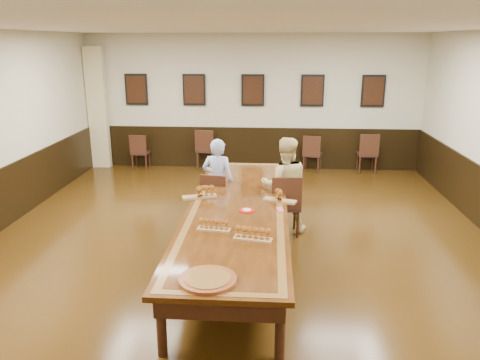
# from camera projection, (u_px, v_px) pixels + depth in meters

# --- Properties ---
(floor) EXTENTS (8.00, 10.00, 0.02)m
(floor) POSITION_uv_depth(u_px,v_px,m) (238.00, 256.00, 6.85)
(floor) COLOR black
(floor) RESTS_ON ground
(ceiling) EXTENTS (8.00, 10.00, 0.02)m
(ceiling) POSITION_uv_depth(u_px,v_px,m) (237.00, 25.00, 5.94)
(ceiling) COLOR white
(ceiling) RESTS_ON floor
(wall_back) EXTENTS (8.00, 0.02, 3.20)m
(wall_back) POSITION_uv_depth(u_px,v_px,m) (253.00, 103.00, 11.19)
(wall_back) COLOR beige
(wall_back) RESTS_ON floor
(chair_man) EXTENTS (0.51, 0.54, 0.92)m
(chair_man) POSITION_uv_depth(u_px,v_px,m) (217.00, 199.00, 7.88)
(chair_man) COLOR black
(chair_man) RESTS_ON floor
(chair_woman) EXTENTS (0.51, 0.55, 1.00)m
(chair_woman) POSITION_uv_depth(u_px,v_px,m) (285.00, 204.00, 7.51)
(chair_woman) COLOR black
(chair_woman) RESTS_ON floor
(spare_chair_a) EXTENTS (0.41, 0.44, 0.87)m
(spare_chair_a) POSITION_uv_depth(u_px,v_px,m) (140.00, 151.00, 11.39)
(spare_chair_a) COLOR black
(spare_chair_a) RESTS_ON floor
(spare_chair_b) EXTENTS (0.53, 0.57, 0.98)m
(spare_chair_b) POSITION_uv_depth(u_px,v_px,m) (207.00, 149.00, 11.42)
(spare_chair_b) COLOR black
(spare_chair_b) RESTS_ON floor
(spare_chair_c) EXTENTS (0.51, 0.54, 0.89)m
(spare_chair_c) POSITION_uv_depth(u_px,v_px,m) (312.00, 153.00, 11.15)
(spare_chair_c) COLOR black
(spare_chair_c) RESTS_ON floor
(spare_chair_d) EXTENTS (0.46, 0.50, 0.95)m
(spare_chair_d) POSITION_uv_depth(u_px,v_px,m) (367.00, 153.00, 11.06)
(spare_chair_d) COLOR black
(spare_chair_d) RESTS_ON floor
(person_man) EXTENTS (0.59, 0.44, 1.47)m
(person_man) POSITION_uv_depth(u_px,v_px,m) (218.00, 181.00, 7.90)
(person_man) COLOR #4E6EC5
(person_man) RESTS_ON floor
(person_woman) EXTENTS (0.83, 0.67, 1.57)m
(person_woman) POSITION_uv_depth(u_px,v_px,m) (285.00, 185.00, 7.53)
(person_woman) COLOR beige
(person_woman) RESTS_ON floor
(pink_phone) EXTENTS (0.11, 0.17, 0.01)m
(pink_phone) POSITION_uv_depth(u_px,v_px,m) (280.00, 209.00, 6.52)
(pink_phone) COLOR #F95398
(pink_phone) RESTS_ON conference_table
(curtain) EXTENTS (0.45, 0.18, 2.90)m
(curtain) POSITION_uv_depth(u_px,v_px,m) (98.00, 108.00, 11.29)
(curtain) COLOR #C5B987
(curtain) RESTS_ON floor
(wainscoting) EXTENTS (8.00, 10.00, 1.00)m
(wainscoting) POSITION_uv_depth(u_px,v_px,m) (238.00, 223.00, 6.71)
(wainscoting) COLOR black
(wainscoting) RESTS_ON floor
(conference_table) EXTENTS (1.40, 5.00, 0.76)m
(conference_table) POSITION_uv_depth(u_px,v_px,m) (238.00, 216.00, 6.68)
(conference_table) COLOR black
(conference_table) RESTS_ON floor
(posters) EXTENTS (6.14, 0.04, 0.74)m
(posters) POSITION_uv_depth(u_px,v_px,m) (253.00, 90.00, 11.03)
(posters) COLOR black
(posters) RESTS_ON wall_back
(flight_a) EXTENTS (0.53, 0.30, 0.19)m
(flight_a) POSITION_uv_depth(u_px,v_px,m) (202.00, 192.00, 6.99)
(flight_a) COLOR olive
(flight_a) RESTS_ON conference_table
(flight_b) EXTENTS (0.51, 0.30, 0.18)m
(flight_b) POSITION_uv_depth(u_px,v_px,m) (280.00, 196.00, 6.83)
(flight_b) COLOR olive
(flight_b) RESTS_ON conference_table
(flight_c) EXTENTS (0.43, 0.18, 0.16)m
(flight_c) POSITION_uv_depth(u_px,v_px,m) (214.00, 225.00, 5.79)
(flight_c) COLOR olive
(flight_c) RESTS_ON conference_table
(flight_d) EXTENTS (0.48, 0.23, 0.17)m
(flight_d) POSITION_uv_depth(u_px,v_px,m) (253.00, 234.00, 5.50)
(flight_d) COLOR olive
(flight_d) RESTS_ON conference_table
(red_plate_grp) EXTENTS (0.22, 0.22, 0.03)m
(red_plate_grp) POSITION_uv_depth(u_px,v_px,m) (247.00, 211.00, 6.46)
(red_plate_grp) COLOR #B8130C
(red_plate_grp) RESTS_ON conference_table
(carved_platter) EXTENTS (0.68, 0.68, 0.05)m
(carved_platter) POSITION_uv_depth(u_px,v_px,m) (208.00, 280.00, 4.57)
(carved_platter) COLOR #622913
(carved_platter) RESTS_ON conference_table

